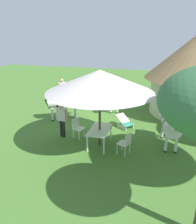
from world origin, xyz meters
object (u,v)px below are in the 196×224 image
object	(u,v)px
guest_beside_umbrella	(62,117)
zebra_by_umbrella	(171,123)
standing_watcher	(62,89)
zebra_toward_hut	(64,102)
patio_chair_west_end	(77,127)
zebra_nearest_camera	(114,95)
shade_umbrella	(100,81)
patio_chair_east_end	(126,142)
striped_lounge_chair	(125,123)
patio_dining_table	(100,131)

from	to	relation	value
guest_beside_umbrella	zebra_by_umbrella	distance (m)	4.70
standing_watcher	zebra_toward_hut	bearing A→B (deg)	65.49
patio_chair_west_end	zebra_nearest_camera	bearing A→B (deg)	-170.47
shade_umbrella	zebra_toward_hut	world-z (taller)	shade_umbrella
zebra_by_umbrella	zebra_nearest_camera	bearing A→B (deg)	-56.56
shade_umbrella	patio_chair_east_end	bearing A→B (deg)	68.61
standing_watcher	striped_lounge_chair	xyz separation A→B (m)	(2.92, 4.65, -0.74)
zebra_by_umbrella	patio_chair_west_end	bearing A→B (deg)	-2.57
shade_umbrella	standing_watcher	size ratio (longest dim) A/B	2.58
standing_watcher	striped_lounge_chair	size ratio (longest dim) A/B	1.73
patio_dining_table	zebra_nearest_camera	distance (m)	4.52
shade_umbrella	standing_watcher	world-z (taller)	shade_umbrella
patio_chair_west_end	zebra_nearest_camera	world-z (taller)	zebra_nearest_camera
zebra_toward_hut	patio_dining_table	bearing A→B (deg)	20.98
guest_beside_umbrella	standing_watcher	world-z (taller)	standing_watcher
zebra_toward_hut	zebra_nearest_camera	bearing A→B (deg)	105.53
zebra_nearest_camera	standing_watcher	bearing A→B (deg)	-23.00
shade_umbrella	patio_chair_east_end	world-z (taller)	shade_umbrella
guest_beside_umbrella	zebra_nearest_camera	world-z (taller)	guest_beside_umbrella
standing_watcher	zebra_by_umbrella	xyz separation A→B (m)	(4.31, 6.74, 0.02)
patio_dining_table	zebra_by_umbrella	world-z (taller)	zebra_by_umbrella
shade_umbrella	patio_chair_west_end	bearing A→B (deg)	-111.62
striped_lounge_chair	zebra_nearest_camera	size ratio (longest dim) A/B	0.47
patio_chair_west_end	guest_beside_umbrella	distance (m)	0.82
patio_chair_west_end	zebra_by_umbrella	bearing A→B (deg)	115.43
shade_umbrella	zebra_nearest_camera	world-z (taller)	shade_umbrella
patio_dining_table	standing_watcher	size ratio (longest dim) A/B	0.88
patio_chair_west_end	striped_lounge_chair	distance (m)	2.55
zebra_nearest_camera	zebra_by_umbrella	xyz separation A→B (m)	(3.77, 3.14, 0.03)
zebra_nearest_camera	zebra_by_umbrella	distance (m)	4.90
guest_beside_umbrella	zebra_nearest_camera	size ratio (longest dim) A/B	0.79
shade_umbrella	striped_lounge_chair	size ratio (longest dim) A/B	4.45
shade_umbrella	standing_watcher	bearing A→B (deg)	-142.18
striped_lounge_chair	zebra_by_umbrella	world-z (taller)	zebra_by_umbrella
patio_dining_table	patio_chair_east_end	distance (m)	1.27
patio_chair_west_end	guest_beside_umbrella	xyz separation A→B (m)	(0.13, -0.68, 0.45)
shade_umbrella	standing_watcher	distance (m)	6.62
zebra_toward_hut	shade_umbrella	bearing A→B (deg)	20.98
shade_umbrella	guest_beside_umbrella	xyz separation A→B (m)	(-0.33, -1.85, -1.81)
zebra_toward_hut	zebra_by_umbrella	bearing A→B (deg)	46.42
patio_chair_west_end	standing_watcher	bearing A→B (deg)	-127.46
patio_dining_table	patio_chair_east_end	world-z (taller)	patio_chair_east_end
shade_umbrella	zebra_by_umbrella	bearing A→B (deg)	104.46
patio_chair_east_end	striped_lounge_chair	xyz separation A→B (m)	(-2.58, -0.43, -0.27)
patio_dining_table	zebra_toward_hut	bearing A→B (deg)	-132.50
zebra_toward_hut	standing_watcher	bearing A→B (deg)	179.51
patio_chair_west_end	guest_beside_umbrella	size ratio (longest dim) A/B	0.56
standing_watcher	zebra_nearest_camera	size ratio (longest dim) A/B	0.81
zebra_by_umbrella	standing_watcher	bearing A→B (deg)	-38.94
patio_chair_east_end	zebra_by_umbrella	world-z (taller)	zebra_by_umbrella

